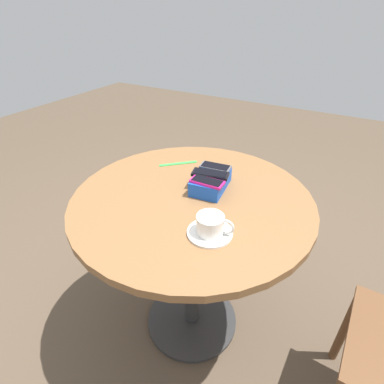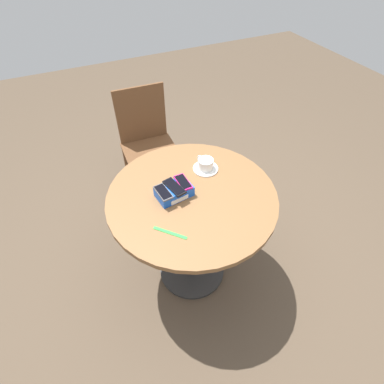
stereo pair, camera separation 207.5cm
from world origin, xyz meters
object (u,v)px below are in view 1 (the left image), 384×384
Objects in this scene: phone_box at (211,182)px; phone_black at (210,174)px; phone_magenta at (207,182)px; coffee_cup at (211,224)px; round_table at (192,226)px; phone_gray at (215,167)px; lanyard_strap at (178,164)px; saucer at (210,233)px.

phone_box is 0.04m from phone_black.
coffee_cup is (0.19, 0.11, -0.02)m from phone_magenta.
round_table is at bearing -21.16° from phone_box.
phone_gray reaches higher than phone_box.
phone_gray and coffee_cup have the same top height.
coffee_cup is at bearing 23.58° from phone_gray.
phone_magenta is (-0.03, 0.05, 0.21)m from round_table.
lanyard_strap is at bearing -137.20° from round_table.
round_table is 6.12× the size of phone_black.
phone_box is 1.64× the size of coffee_cup.
lanyard_strap reaches higher than round_table.
saucer is at bearing 23.14° from phone_gray.
phone_box is 0.07m from phone_magenta.
round_table is 6.24× the size of saucer.
phone_gray is 0.13m from phone_magenta.
phone_magenta is at bearing 11.56° from phone_gray.
round_table is 0.23m from phone_black.
phone_gray is 0.07m from phone_black.
phone_gray is 0.74× the size of lanyard_strap.
phone_magenta is 0.23m from coffee_cup.
phone_magenta reaches higher than saucer.
phone_magenta and coffee_cup have the same top height.
saucer is at bearing 44.29° from round_table.
lanyard_strap is at bearing -136.54° from saucer.
saucer is (0.32, 0.14, -0.06)m from phone_gray.
phone_black reaches higher than round_table.
phone_gray is at bearing -156.86° from saucer.
phone_gray is 0.87× the size of saucer.
saucer is 1.22× the size of coffee_cup.
coffee_cup is 0.70× the size of lanyard_strap.
round_table is at bearing -135.14° from coffee_cup.
phone_box is 0.07m from phone_gray.
phone_gray is 1.01× the size of phone_magenta.
lanyard_strap is at bearing -126.24° from phone_magenta.
phone_box reaches higher than round_table.
phone_black reaches higher than phone_magenta.
phone_magenta is 0.30m from lanyard_strap.
phone_gray reaches higher than lanyard_strap.
phone_gray reaches higher than round_table.
coffee_cup reaches higher than lanyard_strap.
saucer is 0.04m from coffee_cup.
lanyard_strap is (-0.18, -0.24, -0.06)m from phone_magenta.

